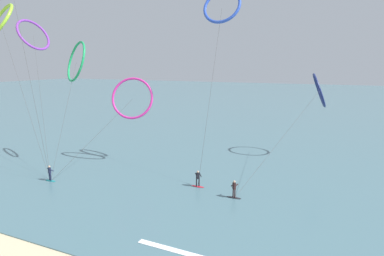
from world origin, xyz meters
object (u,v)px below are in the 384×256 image
at_px(surfer_charcoal, 234,190).
at_px(kite_magenta, 132,98).
at_px(kite_violet, 33,35).
at_px(kite_lime, 0,21).
at_px(kite_emerald, 76,62).
at_px(surfer_teal, 50,174).
at_px(kite_navy, 319,90).
at_px(surfer_crimson, 198,180).
at_px(kite_cobalt, 222,6).

relative_size(surfer_charcoal, kite_magenta, 0.15).
relative_size(surfer_charcoal, kite_violet, 0.09).
bearing_deg(kite_violet, surfer_charcoal, -99.49).
bearing_deg(kite_lime, kite_emerald, 33.03).
height_order(surfer_teal, kite_navy, kite_navy).
bearing_deg(kite_lime, kite_navy, 44.48).
height_order(kite_navy, kite_lime, kite_lime).
bearing_deg(kite_magenta, surfer_charcoal, -39.23).
bearing_deg(kite_emerald, surfer_crimson, 22.50).
distance_m(surfer_teal, kite_lime, 20.88).
xyz_separation_m(kite_navy, kite_violet, (-36.95, -11.56, 7.31)).
bearing_deg(surfer_teal, kite_cobalt, 55.83).
height_order(surfer_charcoal, kite_lime, kite_lime).
distance_m(surfer_crimson, kite_emerald, 20.73).
height_order(kite_cobalt, kite_magenta, kite_cobalt).
distance_m(kite_emerald, kite_cobalt, 18.46).
bearing_deg(surfer_teal, kite_emerald, 122.30).
bearing_deg(kite_lime, kite_magenta, 37.11).
bearing_deg(surfer_charcoal, surfer_crimson, 23.90).
relative_size(kite_emerald, kite_violet, 0.82).
bearing_deg(kite_lime, kite_cobalt, 35.33).
bearing_deg(kite_violet, kite_lime, -173.86).
bearing_deg(kite_emerald, kite_violet, -166.60).
relative_size(surfer_charcoal, kite_lime, 0.09).
distance_m(surfer_charcoal, kite_navy, 20.23).
xyz_separation_m(surfer_teal, kite_navy, (25.03, 21.30, 8.19)).
distance_m(kite_cobalt, kite_magenta, 15.04).
bearing_deg(surfer_charcoal, kite_magenta, 18.82).
relative_size(kite_emerald, kite_cobalt, 0.73).
bearing_deg(kite_violet, kite_magenta, -89.33).
bearing_deg(kite_magenta, surfer_crimson, -41.12).
xyz_separation_m(surfer_charcoal, surfer_crimson, (-4.19, 1.21, 0.00)).
relative_size(kite_magenta, kite_violet, 0.60).
relative_size(kite_cobalt, kite_navy, 1.03).
bearing_deg(kite_navy, surfer_teal, 122.77).
bearing_deg(kite_navy, kite_lime, 106.85).
xyz_separation_m(surfer_charcoal, surfer_teal, (-19.24, -3.72, 0.00)).
bearing_deg(kite_lime, surfer_crimson, 20.57).
relative_size(surfer_crimson, kite_emerald, 0.11).
relative_size(surfer_crimson, kite_cobalt, 0.08).
distance_m(surfer_crimson, kite_lime, 31.42).
height_order(kite_cobalt, kite_navy, kite_cobalt).
relative_size(surfer_teal, kite_emerald, 0.11).
bearing_deg(surfer_teal, kite_magenta, 83.06).
xyz_separation_m(kite_navy, kite_lime, (-36.53, -16.63, 8.60)).
height_order(surfer_crimson, kite_navy, kite_navy).
height_order(kite_emerald, kite_cobalt, kite_cobalt).
relative_size(surfer_teal, kite_violet, 0.09).
bearing_deg(surfer_charcoal, kite_violet, 29.06).
distance_m(kite_emerald, kite_violet, 11.08).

